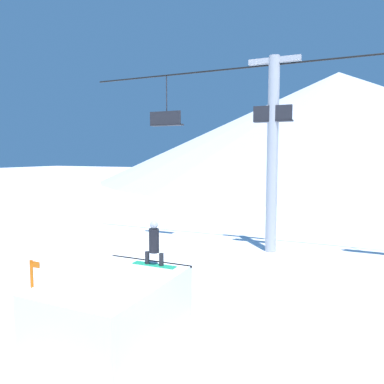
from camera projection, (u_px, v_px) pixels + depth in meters
ground_plane at (119, 360)px, 8.52m from camera, size 220.00×220.00×0.00m
mountain_ridge at (337, 126)px, 70.39m from camera, size 87.32×87.32×19.89m
snow_ramp at (114, 306)px, 9.70m from camera, size 2.75×3.78×1.48m
snowboarder at (154, 243)px, 10.70m from camera, size 1.34×0.29×1.31m
chairlift at (273, 142)px, 17.54m from camera, size 19.91×0.52×9.19m
trail_marker at (32, 279)px, 11.96m from camera, size 0.41×0.10×1.32m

